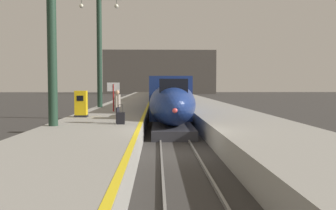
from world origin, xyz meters
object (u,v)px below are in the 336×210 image
station_column_mid (99,40)px  ticket_machine_yellow (81,105)px  station_column_near (52,0)px  rolling_suitcase (121,118)px  departure_info_board (113,91)px  passenger_near_edge (117,104)px  highspeed_train_main (163,91)px

station_column_mid → ticket_machine_yellow: (0.35, -9.69, -5.04)m
station_column_mid → ticket_machine_yellow: bearing=-87.9°
station_column_near → rolling_suitcase: bearing=10.9°
ticket_machine_yellow → departure_info_board: departure_info_board is taller
station_column_near → rolling_suitcase: station_column_near is taller
rolling_suitcase → passenger_near_edge: bearing=113.9°
station_column_mid → departure_info_board: (1.79, -5.24, -4.27)m
station_column_mid → departure_info_board: 6.99m
highspeed_train_main → station_column_mid: 24.88m
rolling_suitcase → ticket_machine_yellow: 5.08m
highspeed_train_main → station_column_near: (-5.85, -38.17, 5.03)m
highspeed_train_main → departure_info_board: size_ratio=35.54×
station_column_near → departure_info_board: size_ratio=4.61×
rolling_suitcase → departure_info_board: 8.85m
passenger_near_edge → rolling_suitcase: 0.85m
station_column_near → ticket_machine_yellow: 7.09m
station_column_mid → passenger_near_edge: station_column_mid is taller
station_column_near → departure_info_board: (1.74, 9.26, -4.44)m
highspeed_train_main → rolling_suitcase: bearing=-94.2°
station_column_mid → rolling_suitcase: (3.17, -13.90, -5.48)m
rolling_suitcase → station_column_mid: bearing=102.8°
station_column_mid → passenger_near_edge: 14.57m
highspeed_train_main → station_column_mid: (-5.90, -23.67, 4.86)m
station_column_mid → rolling_suitcase: size_ratio=9.84×
ticket_machine_yellow → station_column_near: bearing=-93.5°
highspeed_train_main → departure_info_board: 29.21m
station_column_near → station_column_mid: (-0.05, 14.50, -0.17)m
highspeed_train_main → station_column_mid: station_column_mid is taller
station_column_near → station_column_mid: station_column_near is taller
station_column_near → passenger_near_edge: station_column_near is taller
station_column_near → passenger_near_edge: bearing=20.1°
station_column_mid → station_column_near: bearing=-89.8°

